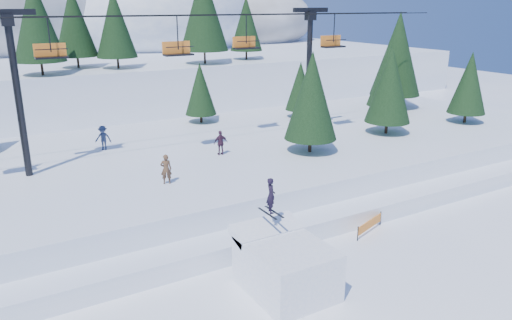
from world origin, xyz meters
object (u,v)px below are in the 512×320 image
jump_kicker (285,265)px  chairlift (166,60)px  banner_near (370,224)px  banner_far (366,218)px

jump_kicker → chairlift: bearing=87.8°
chairlift → banner_near: bearing=-62.4°
chairlift → banner_near: chairlift is taller
chairlift → banner_near: size_ratio=17.17×
jump_kicker → banner_near: jump_kicker is taller
jump_kicker → banner_far: jump_kicker is taller
chairlift → banner_far: 17.35m
jump_kicker → chairlift: 18.16m
jump_kicker → banner_far: bearing=22.4°
banner_near → banner_far: bearing=59.0°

